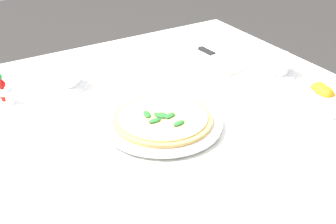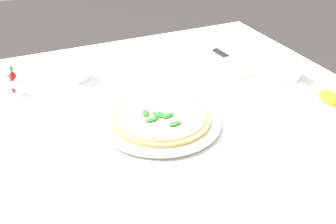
{
  "view_description": "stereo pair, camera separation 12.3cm",
  "coord_description": "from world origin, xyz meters",
  "px_view_note": "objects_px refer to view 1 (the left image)",
  "views": [
    {
      "loc": [
        0.94,
        -0.59,
        1.36
      ],
      "look_at": [
        0.03,
        -0.03,
        0.75
      ],
      "focal_mm": 48.24,
      "sensor_mm": 36.0,
      "label": 1
    },
    {
      "loc": [
        0.99,
        -0.48,
        1.36
      ],
      "look_at": [
        0.03,
        -0.03,
        0.75
      ],
      "focal_mm": 48.24,
      "sensor_mm": 36.0,
      "label": 2
    }
  ],
  "objects_px": {
    "citrus_bowl": "(323,98)",
    "hot_sauce_bottle": "(3,90)",
    "coffee_cup_left_edge": "(66,76)",
    "dinner_knife": "(216,56)",
    "coffee_cup_near_left": "(277,65)",
    "napkin_folded": "(215,59)",
    "pizza": "(163,118)",
    "pizza_plate": "(163,123)",
    "salt_shaker": "(10,95)"
  },
  "relations": [
    {
      "from": "dinner_knife",
      "to": "pizza_plate",
      "type": "bearing_deg",
      "value": -58.87
    },
    {
      "from": "pizza",
      "to": "citrus_bowl",
      "type": "distance_m",
      "value": 0.47
    },
    {
      "from": "napkin_folded",
      "to": "pizza",
      "type": "bearing_deg",
      "value": -64.57
    },
    {
      "from": "pizza_plate",
      "to": "salt_shaker",
      "type": "xyz_separation_m",
      "value": [
        -0.34,
        -0.31,
        0.01
      ]
    },
    {
      "from": "coffee_cup_near_left",
      "to": "salt_shaker",
      "type": "distance_m",
      "value": 0.84
    },
    {
      "from": "coffee_cup_left_edge",
      "to": "dinner_knife",
      "type": "distance_m",
      "value": 0.51
    },
    {
      "from": "coffee_cup_left_edge",
      "to": "citrus_bowl",
      "type": "height_order",
      "value": "coffee_cup_left_edge"
    },
    {
      "from": "coffee_cup_left_edge",
      "to": "citrus_bowl",
      "type": "distance_m",
      "value": 0.77
    },
    {
      "from": "napkin_folded",
      "to": "hot_sauce_bottle",
      "type": "relative_size",
      "value": 2.89
    },
    {
      "from": "pizza_plate",
      "to": "pizza",
      "type": "relative_size",
      "value": 1.2
    },
    {
      "from": "coffee_cup_left_edge",
      "to": "napkin_folded",
      "type": "xyz_separation_m",
      "value": [
        0.09,
        0.5,
        -0.02
      ]
    },
    {
      "from": "napkin_folded",
      "to": "salt_shaker",
      "type": "relative_size",
      "value": 4.27
    },
    {
      "from": "coffee_cup_left_edge",
      "to": "hot_sauce_bottle",
      "type": "distance_m",
      "value": 0.19
    },
    {
      "from": "coffee_cup_near_left",
      "to": "hot_sauce_bottle",
      "type": "bearing_deg",
      "value": -109.0
    },
    {
      "from": "coffee_cup_near_left",
      "to": "napkin_folded",
      "type": "xyz_separation_m",
      "value": [
        -0.18,
        -0.11,
        -0.02
      ]
    },
    {
      "from": "citrus_bowl",
      "to": "hot_sauce_bottle",
      "type": "xyz_separation_m",
      "value": [
        -0.51,
        -0.77,
        0.01
      ]
    },
    {
      "from": "napkin_folded",
      "to": "salt_shaker",
      "type": "bearing_deg",
      "value": -106.34
    },
    {
      "from": "dinner_knife",
      "to": "hot_sauce_bottle",
      "type": "bearing_deg",
      "value": -102.74
    },
    {
      "from": "dinner_knife",
      "to": "citrus_bowl",
      "type": "distance_m",
      "value": 0.42
    },
    {
      "from": "coffee_cup_near_left",
      "to": "dinner_knife",
      "type": "bearing_deg",
      "value": -147.42
    },
    {
      "from": "coffee_cup_near_left",
      "to": "napkin_folded",
      "type": "height_order",
      "value": "coffee_cup_near_left"
    },
    {
      "from": "dinner_knife",
      "to": "citrus_bowl",
      "type": "relative_size",
      "value": 1.31
    },
    {
      "from": "pizza",
      "to": "coffee_cup_left_edge",
      "type": "distance_m",
      "value": 0.39
    },
    {
      "from": "pizza_plate",
      "to": "citrus_bowl",
      "type": "distance_m",
      "value": 0.47
    },
    {
      "from": "dinner_knife",
      "to": "salt_shaker",
      "type": "relative_size",
      "value": 3.48
    },
    {
      "from": "hot_sauce_bottle",
      "to": "coffee_cup_left_edge",
      "type": "bearing_deg",
      "value": 88.34
    },
    {
      "from": "pizza_plate",
      "to": "coffee_cup_near_left",
      "type": "bearing_deg",
      "value": 100.43
    },
    {
      "from": "napkin_folded",
      "to": "salt_shaker",
      "type": "height_order",
      "value": "salt_shaker"
    },
    {
      "from": "napkin_folded",
      "to": "pizza_plate",
      "type": "bearing_deg",
      "value": -64.58
    },
    {
      "from": "pizza_plate",
      "to": "coffee_cup_left_edge",
      "type": "relative_size",
      "value": 2.44
    },
    {
      "from": "napkin_folded",
      "to": "coffee_cup_left_edge",
      "type": "bearing_deg",
      "value": -110.89
    },
    {
      "from": "pizza_plate",
      "to": "hot_sauce_bottle",
      "type": "height_order",
      "value": "hot_sauce_bottle"
    },
    {
      "from": "hot_sauce_bottle",
      "to": "salt_shaker",
      "type": "relative_size",
      "value": 1.48
    },
    {
      "from": "dinner_knife",
      "to": "hot_sauce_bottle",
      "type": "distance_m",
      "value": 0.7
    },
    {
      "from": "pizza_plate",
      "to": "salt_shaker",
      "type": "bearing_deg",
      "value": -137.46
    },
    {
      "from": "pizza_plate",
      "to": "coffee_cup_left_edge",
      "type": "distance_m",
      "value": 0.39
    },
    {
      "from": "citrus_bowl",
      "to": "hot_sauce_bottle",
      "type": "height_order",
      "value": "hot_sauce_bottle"
    },
    {
      "from": "pizza_plate",
      "to": "citrus_bowl",
      "type": "relative_size",
      "value": 2.11
    },
    {
      "from": "citrus_bowl",
      "to": "salt_shaker",
      "type": "height_order",
      "value": "citrus_bowl"
    },
    {
      "from": "dinner_knife",
      "to": "coffee_cup_left_edge",
      "type": "bearing_deg",
      "value": -105.18
    },
    {
      "from": "pizza",
      "to": "citrus_bowl",
      "type": "bearing_deg",
      "value": 72.47
    },
    {
      "from": "coffee_cup_left_edge",
      "to": "pizza_plate",
      "type": "bearing_deg",
      "value": 19.94
    },
    {
      "from": "coffee_cup_near_left",
      "to": "citrus_bowl",
      "type": "height_order",
      "value": "coffee_cup_near_left"
    },
    {
      "from": "salt_shaker",
      "to": "dinner_knife",
      "type": "bearing_deg",
      "value": 83.95
    },
    {
      "from": "pizza",
      "to": "citrus_bowl",
      "type": "height_order",
      "value": "citrus_bowl"
    },
    {
      "from": "pizza_plate",
      "to": "napkin_folded",
      "type": "xyz_separation_m",
      "value": [
        -0.27,
        0.37,
        -0.0
      ]
    },
    {
      "from": "napkin_folded",
      "to": "dinner_knife",
      "type": "height_order",
      "value": "dinner_knife"
    },
    {
      "from": "coffee_cup_left_edge",
      "to": "hot_sauce_bottle",
      "type": "height_order",
      "value": "hot_sauce_bottle"
    },
    {
      "from": "pizza",
      "to": "hot_sauce_bottle",
      "type": "bearing_deg",
      "value": -138.85
    },
    {
      "from": "pizza",
      "to": "pizza_plate",
      "type": "bearing_deg",
      "value": 141.76
    }
  ]
}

